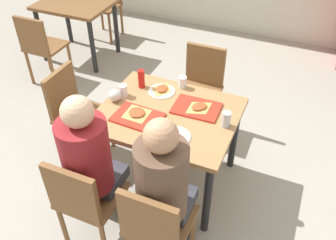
% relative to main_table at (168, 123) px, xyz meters
% --- Properties ---
extents(ground_plane, '(10.00, 10.00, 0.02)m').
position_rel_main_table_xyz_m(ground_plane, '(0.00, 0.00, -0.65)').
color(ground_plane, '#9E998E').
extents(main_table, '(1.06, 0.87, 0.74)m').
position_rel_main_table_xyz_m(main_table, '(0.00, 0.00, 0.00)').
color(main_table, '#9E7247').
rests_on(main_table, ground_plane).
extents(chair_near_left, '(0.40, 0.40, 0.87)m').
position_rel_main_table_xyz_m(chair_near_left, '(-0.26, -0.82, -0.13)').
color(chair_near_left, brown).
rests_on(chair_near_left, ground_plane).
extents(chair_near_right, '(0.40, 0.40, 0.87)m').
position_rel_main_table_xyz_m(chair_near_right, '(0.26, -0.82, -0.13)').
color(chair_near_right, brown).
rests_on(chair_near_right, ground_plane).
extents(chair_far_side, '(0.40, 0.40, 0.87)m').
position_rel_main_table_xyz_m(chair_far_side, '(0.00, 0.82, -0.13)').
color(chair_far_side, brown).
rests_on(chair_far_side, ground_plane).
extents(chair_left_end, '(0.40, 0.40, 0.87)m').
position_rel_main_table_xyz_m(chair_left_end, '(-0.91, 0.00, -0.13)').
color(chair_left_end, brown).
rests_on(chair_left_end, ground_plane).
extents(person_in_red, '(0.32, 0.42, 1.28)m').
position_rel_main_table_xyz_m(person_in_red, '(-0.26, -0.68, 0.12)').
color(person_in_red, '#383842').
rests_on(person_in_red, ground_plane).
extents(person_in_brown_jacket, '(0.32, 0.42, 1.28)m').
position_rel_main_table_xyz_m(person_in_brown_jacket, '(0.26, -0.68, 0.12)').
color(person_in_brown_jacket, '#383842').
rests_on(person_in_brown_jacket, ground_plane).
extents(tray_red_near, '(0.37, 0.28, 0.02)m').
position_rel_main_table_xyz_m(tray_red_near, '(-0.19, -0.15, 0.11)').
color(tray_red_near, red).
rests_on(tray_red_near, main_table).
extents(tray_red_far, '(0.37, 0.27, 0.02)m').
position_rel_main_table_xyz_m(tray_red_far, '(0.19, 0.13, 0.11)').
color(tray_red_far, red).
rests_on(tray_red_far, main_table).
extents(paper_plate_center, '(0.22, 0.22, 0.01)m').
position_rel_main_table_xyz_m(paper_plate_center, '(-0.16, 0.24, 0.10)').
color(paper_plate_center, white).
rests_on(paper_plate_center, main_table).
extents(paper_plate_near_edge, '(0.22, 0.22, 0.01)m').
position_rel_main_table_xyz_m(paper_plate_near_edge, '(0.16, -0.24, 0.10)').
color(paper_plate_near_edge, white).
rests_on(paper_plate_near_edge, main_table).
extents(pizza_slice_a, '(0.25, 0.25, 0.02)m').
position_rel_main_table_xyz_m(pizza_slice_a, '(-0.20, -0.13, 0.13)').
color(pizza_slice_a, tan).
rests_on(pizza_slice_a, tray_red_near).
extents(pizza_slice_b, '(0.21, 0.22, 0.02)m').
position_rel_main_table_xyz_m(pizza_slice_b, '(0.21, 0.13, 0.13)').
color(pizza_slice_b, tan).
rests_on(pizza_slice_b, tray_red_far).
extents(pizza_slice_c, '(0.13, 0.17, 0.02)m').
position_rel_main_table_xyz_m(pizza_slice_c, '(-0.16, 0.25, 0.12)').
color(pizza_slice_c, tan).
rests_on(pizza_slice_c, paper_plate_center).
extents(plastic_cup_a, '(0.07, 0.07, 0.10)m').
position_rel_main_table_xyz_m(plastic_cup_a, '(-0.03, 0.37, 0.15)').
color(plastic_cup_a, white).
rests_on(plastic_cup_a, main_table).
extents(plastic_cup_b, '(0.07, 0.07, 0.10)m').
position_rel_main_table_xyz_m(plastic_cup_b, '(0.03, -0.37, 0.15)').
color(plastic_cup_b, white).
rests_on(plastic_cup_b, main_table).
extents(plastic_cup_c, '(0.07, 0.07, 0.10)m').
position_rel_main_table_xyz_m(plastic_cup_c, '(-0.42, 0.06, 0.15)').
color(plastic_cup_c, white).
rests_on(plastic_cup_c, main_table).
extents(soda_can, '(0.07, 0.07, 0.12)m').
position_rel_main_table_xyz_m(soda_can, '(0.45, 0.02, 0.16)').
color(soda_can, '#B7BCC6').
rests_on(soda_can, main_table).
extents(condiment_bottle, '(0.06, 0.06, 0.16)m').
position_rel_main_table_xyz_m(condiment_bottle, '(-0.34, 0.24, 0.18)').
color(condiment_bottle, red).
rests_on(condiment_bottle, main_table).
extents(foil_bundle, '(0.10, 0.10, 0.10)m').
position_rel_main_table_xyz_m(foil_bundle, '(-0.45, -0.02, 0.15)').
color(foil_bundle, silver).
rests_on(foil_bundle, main_table).
extents(background_table, '(0.90, 0.70, 0.74)m').
position_rel_main_table_xyz_m(background_table, '(-1.95, 1.58, -0.03)').
color(background_table, brown).
rests_on(background_table, ground_plane).
extents(background_chair_near, '(0.40, 0.40, 0.87)m').
position_rel_main_table_xyz_m(background_chair_near, '(-1.95, 0.85, -0.13)').
color(background_chair_near, brown).
rests_on(background_chair_near, ground_plane).
extents(background_chair_far, '(0.40, 0.40, 0.87)m').
position_rel_main_table_xyz_m(background_chair_far, '(-1.95, 2.32, -0.13)').
color(background_chair_far, brown).
rests_on(background_chair_far, ground_plane).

